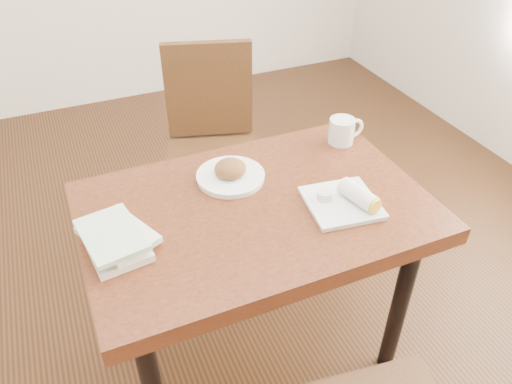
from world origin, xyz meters
name	(u,v)px	position (x,y,z in m)	size (l,w,h in m)	color
ground	(256,349)	(0.00, 0.00, -0.01)	(4.00, 5.00, 0.01)	#472814
table	(256,227)	(0.00, 0.00, 0.65)	(1.09, 0.72, 0.75)	brown
chair_far	(212,136)	(0.12, 0.79, 0.55)	(0.52, 0.52, 0.95)	#4F3116
plate_scone	(230,174)	(-0.02, 0.16, 0.77)	(0.23, 0.23, 0.07)	white
coffee_mug	(343,130)	(0.45, 0.22, 0.80)	(0.14, 0.10, 0.10)	white
plate_burrito	(347,200)	(0.26, -0.12, 0.77)	(0.24, 0.24, 0.07)	white
book_stack	(115,238)	(-0.44, -0.02, 0.78)	(0.23, 0.27, 0.06)	white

